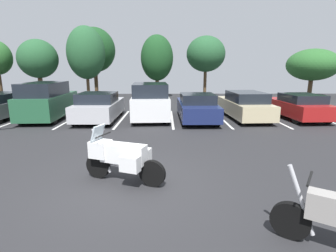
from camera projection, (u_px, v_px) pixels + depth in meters
ground at (127, 186)px, 6.30m from camera, size 44.00×44.00×0.10m
motorcycle_touring at (121, 157)px, 6.30m from camera, size 2.03×1.10×1.37m
parking_stripes at (122, 119)px, 14.21m from camera, size 21.86×5.08×0.01m
car_grey at (1, 106)px, 14.14m from camera, size 2.03×4.64×1.41m
car_green at (48, 101)px, 14.03m from camera, size 2.00×4.67×1.98m
car_silver at (99, 107)px, 13.71m from camera, size 1.96×4.33×1.47m
car_white at (150, 102)px, 14.08m from camera, size 2.14×4.49×1.93m
car_navy at (197, 107)px, 13.74m from camera, size 1.87×4.62×1.42m
car_champagne at (244, 105)px, 14.32m from camera, size 2.01×4.95×1.47m
car_red at (298, 106)px, 14.17m from camera, size 2.03×4.42×1.37m
tree_center_right at (94, 50)px, 25.45m from camera, size 4.04×4.04×6.53m
tree_right at (313, 65)px, 24.97m from camera, size 4.77×4.77×4.48m
tree_center_left at (206, 54)px, 25.12m from camera, size 3.71×3.71×5.69m
tree_center at (157, 58)px, 23.40m from camera, size 2.90×2.90×5.58m
tree_far_right at (38, 59)px, 21.15m from camera, size 3.13×3.13×4.96m
tree_rear at (86, 53)px, 21.41m from camera, size 3.08×3.08×6.04m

